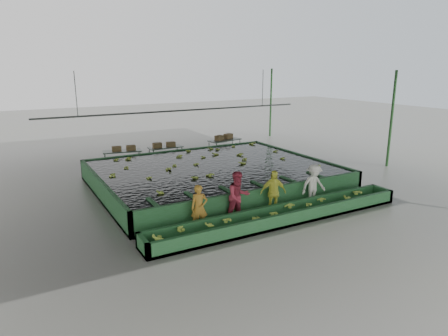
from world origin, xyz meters
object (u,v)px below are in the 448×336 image
flotation_tank (213,175)px  worker_d (314,185)px  sorting_trough (282,215)px  box_stack_left (124,151)px  packing_table_right (225,147)px  box_stack_right (224,139)px  box_stack_mid (164,147)px  packing_table_mid (166,154)px  packing_table_left (123,159)px  worker_c (273,193)px  worker_a (199,208)px  worker_b (238,197)px

flotation_tank → worker_d: worker_d is taller
sorting_trough → box_stack_left: 10.54m
packing_table_right → box_stack_left: box_stack_left is taller
worker_d → box_stack_right: (1.44, 9.60, 0.11)m
sorting_trough → worker_d: (2.07, 0.80, 0.56)m
box_stack_mid → packing_table_mid: bearing=37.2°
flotation_tank → box_stack_mid: bearing=94.0°
packing_table_left → box_stack_mid: size_ratio=1.58×
sorting_trough → packing_table_mid: size_ratio=5.38×
worker_c → worker_a: bearing=-162.6°
flotation_tank → packing_table_left: (-2.68, 5.19, -0.00)m
worker_b → worker_c: (1.46, 0.00, -0.08)m
box_stack_left → worker_c: bearing=-73.5°
worker_b → sorting_trough: bearing=-31.9°
packing_table_left → box_stack_mid: (2.32, -0.06, 0.40)m
flotation_tank → box_stack_left: box_stack_left is taller
worker_b → packing_table_mid: bearing=83.8°
worker_d → box_stack_left: bearing=120.7°
sorting_trough → worker_b: (-1.28, 0.80, 0.64)m
worker_a → box_stack_mid: bearing=90.2°
worker_b → box_stack_mid: bearing=84.5°
packing_table_mid → packing_table_right: size_ratio=0.92×
packing_table_mid → box_stack_right: bearing=1.2°
worker_c → box_stack_mid: bearing=110.6°
sorting_trough → packing_table_right: packing_table_right is taller
worker_a → worker_c: 2.94m
packing_table_left → packing_table_mid: bearing=0.8°
worker_d → packing_table_mid: size_ratio=0.87×
box_stack_left → box_stack_right: (6.11, 0.21, 0.03)m
packing_table_mid → worker_c: bearing=-87.5°
worker_b → worker_c: 1.46m
worker_d → packing_table_left: 10.61m
worker_a → worker_c: worker_c is taller
worker_a → sorting_trough: bearing=-1.7°
flotation_tank → box_stack_left: (-2.61, 5.09, 0.44)m
packing_table_right → worker_a: bearing=-123.4°
packing_table_left → sorting_trough: bearing=-75.4°
worker_d → packing_table_left: (-4.75, 9.49, -0.36)m
worker_a → packing_table_right: size_ratio=0.75×
worker_a → packing_table_left: (0.08, 9.49, -0.32)m
flotation_tank → sorting_trough: flotation_tank is taller
worker_c → sorting_trough: bearing=-85.1°
worker_a → box_stack_right: bearing=71.4°
worker_c → packing_table_left: worker_c is taller
worker_a → box_stack_mid: worker_a is taller
box_stack_left → box_stack_right: box_stack_right is taller
box_stack_left → flotation_tank: bearing=-62.9°
worker_a → worker_d: (4.82, 0.00, 0.05)m
box_stack_left → box_stack_mid: bearing=1.1°
worker_d → box_stack_mid: 9.74m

